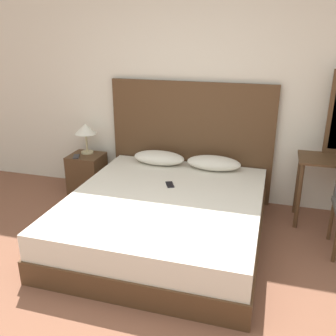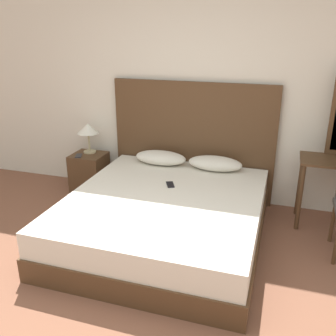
# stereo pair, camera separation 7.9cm
# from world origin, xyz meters

# --- Properties ---
(wall_back) EXTENTS (10.00, 0.06, 2.70)m
(wall_back) POSITION_xyz_m (0.00, 2.47, 1.35)
(wall_back) COLOR silver
(wall_back) RESTS_ON ground_plane
(bed) EXTENTS (1.84, 2.06, 0.46)m
(bed) POSITION_xyz_m (-0.04, 1.34, 0.23)
(bed) COLOR #4C331E
(bed) RESTS_ON ground_plane
(headboard) EXTENTS (1.93, 0.05, 1.40)m
(headboard) POSITION_xyz_m (-0.04, 2.39, 0.70)
(headboard) COLOR #4C331E
(headboard) RESTS_ON ground_plane
(pillow_left) EXTENTS (0.61, 0.29, 0.16)m
(pillow_left) POSITION_xyz_m (-0.36, 2.17, 0.54)
(pillow_left) COLOR silver
(pillow_left) RESTS_ON bed
(pillow_right) EXTENTS (0.61, 0.29, 0.16)m
(pillow_right) POSITION_xyz_m (0.28, 2.17, 0.54)
(pillow_right) COLOR silver
(pillow_right) RESTS_ON bed
(phone_on_bed) EXTENTS (0.13, 0.17, 0.01)m
(phone_on_bed) POSITION_xyz_m (-0.07, 1.61, 0.46)
(phone_on_bed) COLOR black
(phone_on_bed) RESTS_ON bed
(nightstand) EXTENTS (0.40, 0.38, 0.49)m
(nightstand) POSITION_xyz_m (-1.31, 2.15, 0.24)
(nightstand) COLOR #4C331E
(nightstand) RESTS_ON ground_plane
(table_lamp) EXTENTS (0.27, 0.27, 0.37)m
(table_lamp) POSITION_xyz_m (-1.32, 2.22, 0.78)
(table_lamp) COLOR tan
(table_lamp) RESTS_ON nightstand
(phone_on_nightstand) EXTENTS (0.12, 0.17, 0.01)m
(phone_on_nightstand) POSITION_xyz_m (-1.38, 2.05, 0.49)
(phone_on_nightstand) COLOR #232328
(phone_on_nightstand) RESTS_ON nightstand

